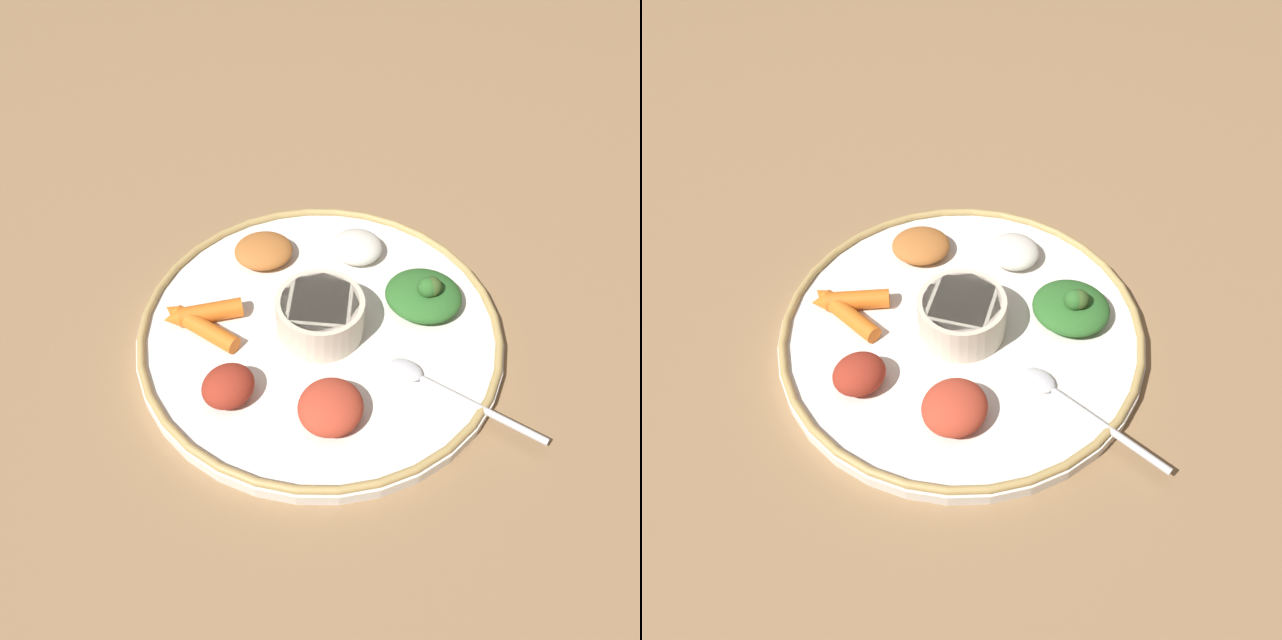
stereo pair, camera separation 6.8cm
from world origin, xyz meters
TOP-DOWN VIEW (x-y plane):
  - ground_plane at (0.00, 0.00)m, footprint 2.40×2.40m
  - platter at (0.00, 0.00)m, footprint 0.37×0.37m
  - platter_rim at (0.00, 0.00)m, footprint 0.36×0.36m
  - center_bowl at (0.00, 0.00)m, footprint 0.09×0.09m
  - spoon at (0.13, -0.01)m, footprint 0.16×0.03m
  - greens_pile at (0.08, 0.08)m, footprint 0.09×0.09m
  - carrot_near_spoon at (-0.11, -0.04)m, footprint 0.07×0.07m
  - carrot_outer at (-0.10, -0.06)m, footprint 0.09×0.03m
  - mound_beet at (-0.03, -0.11)m, footprint 0.06×0.06m
  - mound_chickpea at (-0.10, 0.06)m, footprint 0.09×0.08m
  - mound_rice_white at (-0.02, 0.11)m, footprint 0.07×0.07m
  - mound_berbere_red at (0.06, -0.09)m, footprint 0.06×0.06m

SIDE VIEW (x-z plane):
  - ground_plane at x=0.00m, z-range 0.00..0.00m
  - platter at x=0.00m, z-range 0.00..0.01m
  - platter_rim at x=0.00m, z-range 0.01..0.02m
  - spoon at x=0.13m, z-range 0.01..0.02m
  - carrot_outer at x=-0.10m, z-range 0.01..0.03m
  - carrot_near_spoon at x=-0.11m, z-range 0.01..0.03m
  - mound_chickpea at x=-0.10m, z-range 0.01..0.04m
  - mound_rice_white at x=-0.02m, z-range 0.01..0.04m
  - greens_pile at x=0.08m, z-range 0.01..0.05m
  - mound_beet at x=-0.03m, z-range 0.01..0.05m
  - mound_berbere_red at x=0.06m, z-range 0.01..0.05m
  - center_bowl at x=0.00m, z-range 0.02..0.06m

